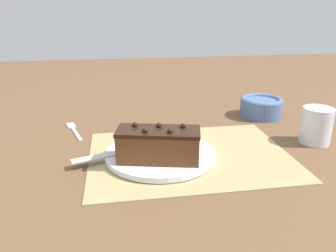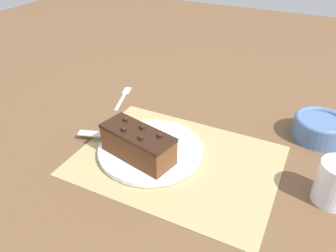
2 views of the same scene
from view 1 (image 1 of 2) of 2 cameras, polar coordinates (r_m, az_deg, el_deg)
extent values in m
plane|color=brown|center=(0.77, 3.76, -5.14)|extent=(3.00, 3.00, 0.00)
cube|color=tan|center=(0.77, 3.76, -5.01)|extent=(0.46, 0.34, 0.00)
cylinder|color=white|center=(0.75, -1.37, -4.91)|extent=(0.25, 0.25, 0.01)
cube|color=brown|center=(0.70, -1.67, -3.58)|extent=(0.18, 0.11, 0.06)
cube|color=black|center=(0.68, -1.70, -0.95)|extent=(0.19, 0.11, 0.01)
sphere|color=black|center=(0.70, -5.76, 0.20)|extent=(0.01, 0.01, 0.01)
sphere|color=black|center=(0.67, -4.03, -0.77)|extent=(0.01, 0.01, 0.01)
sphere|color=black|center=(0.70, -1.59, 0.11)|extent=(0.01, 0.01, 0.01)
sphere|color=black|center=(0.66, 0.37, -0.88)|extent=(0.01, 0.01, 0.01)
sphere|color=black|center=(0.69, 2.64, 0.01)|extent=(0.01, 0.01, 0.01)
cube|color=black|center=(0.77, -3.12, -3.20)|extent=(0.07, 0.04, 0.01)
cube|color=#B7BABF|center=(0.74, -10.90, -5.05)|extent=(0.15, 0.07, 0.00)
cylinder|color=white|center=(0.90, 24.44, 0.07)|extent=(0.07, 0.07, 0.09)
cylinder|color=#4C6B9E|center=(1.06, 15.88, 3.00)|extent=(0.13, 0.13, 0.05)
torus|color=#4C6B9E|center=(1.06, 16.01, 4.34)|extent=(0.13, 0.13, 0.02)
cube|color=#B7BABF|center=(0.92, -15.65, -1.26)|extent=(0.04, 0.10, 0.01)
cube|color=#B7BABF|center=(0.99, -16.55, 0.17)|extent=(0.03, 0.05, 0.01)
camera|label=2|loc=(0.45, 71.56, 28.63)|focal=35.00mm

